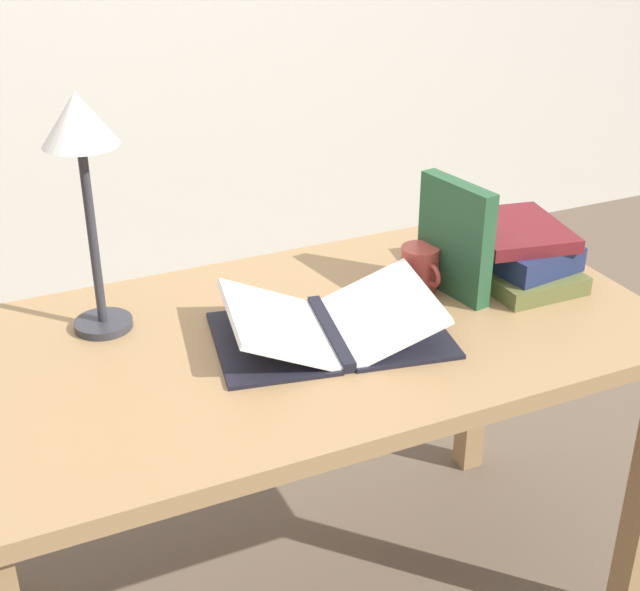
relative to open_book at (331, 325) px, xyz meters
name	(u,v)px	position (x,y,z in m)	size (l,w,h in m)	color
reading_desk	(309,374)	(-0.03, 0.04, -0.13)	(1.38, 0.74, 0.75)	#937047
open_book	(331,325)	(0.00, 0.00, 0.00)	(0.48, 0.36, 0.09)	black
book_stack_tall	(513,252)	(0.48, 0.08, 0.03)	(0.24, 0.30, 0.12)	brown
book_standing_upright	(455,239)	(0.31, 0.07, 0.10)	(0.07, 0.20, 0.24)	#234C2D
reading_lamp	(81,147)	(-0.39, 0.22, 0.34)	(0.14, 0.14, 0.46)	#2D2D33
coffee_mug	(420,268)	(0.26, 0.11, 0.02)	(0.08, 0.11, 0.09)	#B74238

